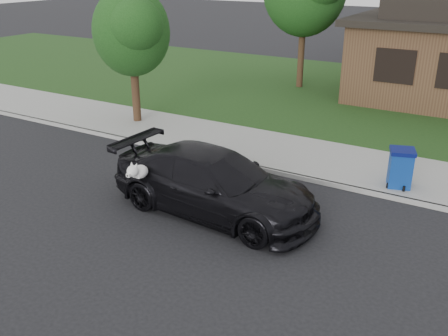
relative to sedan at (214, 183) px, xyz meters
The scene contains 7 objects.
ground 1.88m from the sedan, 26.00° to the right, with size 120.00×120.00×0.00m, color black.
sidewalk 4.57m from the sedan, 69.85° to the left, with size 60.00×3.00×0.12m, color gray.
curb 3.22m from the sedan, 60.41° to the left, with size 60.00×0.12×0.12m, color gray.
lawn 12.36m from the sedan, 82.75° to the left, with size 60.00×13.00×0.13m, color #193814.
sedan is the anchor object (origin of this frame).
recycling_bin 4.80m from the sedan, 44.54° to the left, with size 0.75×0.75×0.99m.
tree_2 7.70m from the sedan, 143.24° to the left, with size 2.73×2.60×4.59m.
Camera 1 is at (3.88, -8.05, 5.39)m, focal length 40.00 mm.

